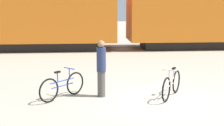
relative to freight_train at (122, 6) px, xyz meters
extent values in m
plane|color=#B2A893|center=(0.00, -10.76, -2.73)|extent=(80.00, 80.00, 0.00)
cube|color=black|center=(-6.22, 0.00, -2.45)|extent=(9.72, 2.22, 0.55)
cube|color=orange|center=(-6.22, 0.00, -0.55)|extent=(11.57, 2.95, 3.25)
cube|color=black|center=(6.22, 0.00, -2.45)|extent=(9.72, 2.22, 0.55)
cube|color=orange|center=(6.22, 0.00, -0.55)|extent=(11.57, 2.95, 3.25)
cube|color=#4C4238|center=(0.00, -0.72, -2.72)|extent=(60.88, 0.07, 0.01)
cube|color=#4C4238|center=(0.00, 0.72, -2.72)|extent=(60.88, 0.07, 0.01)
torus|color=black|center=(-2.63, -9.95, -2.36)|extent=(0.54, 0.57, 0.74)
torus|color=black|center=(-3.37, -10.75, -2.36)|extent=(0.54, 0.57, 0.74)
cylinder|color=#3351B7|center=(-3.00, -10.35, -2.17)|extent=(0.68, 0.72, 0.04)
cylinder|color=#3351B7|center=(-3.00, -10.35, -2.32)|extent=(0.62, 0.66, 0.04)
cylinder|color=#3351B7|center=(-3.13, -10.49, -2.01)|extent=(0.04, 0.04, 0.31)
cube|color=black|center=(-3.13, -10.49, -1.86)|extent=(0.20, 0.20, 0.05)
cylinder|color=#3351B7|center=(-2.79, -10.13, -2.00)|extent=(0.04, 0.04, 0.34)
cylinder|color=#3351B7|center=(-2.79, -10.13, -1.82)|extent=(0.36, 0.34, 0.03)
torus|color=black|center=(0.12, -10.96, -2.35)|extent=(0.44, 0.67, 0.76)
torus|color=black|center=(0.69, -10.04, -2.35)|extent=(0.44, 0.67, 0.76)
cylinder|color=silver|center=(0.41, -10.50, -2.15)|extent=(0.53, 0.82, 0.04)
cylinder|color=silver|center=(0.41, -10.50, -2.31)|extent=(0.48, 0.75, 0.04)
cylinder|color=silver|center=(0.50, -10.34, -1.99)|extent=(0.04, 0.04, 0.32)
cube|color=black|center=(0.50, -10.34, -1.83)|extent=(0.17, 0.21, 0.05)
cylinder|color=silver|center=(0.25, -10.75, -1.98)|extent=(0.04, 0.04, 0.35)
cylinder|color=silver|center=(0.25, -10.75, -1.80)|extent=(0.41, 0.27, 0.03)
cylinder|color=#514C47|center=(-1.79, -10.26, -2.32)|extent=(0.25, 0.25, 0.82)
cylinder|color=navy|center=(-1.79, -10.26, -1.53)|extent=(0.29, 0.29, 0.75)
sphere|color=#A37556|center=(-1.79, -10.26, -1.05)|extent=(0.22, 0.22, 0.22)
camera|label=1|loc=(-2.21, -19.79, 0.22)|focal=50.00mm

